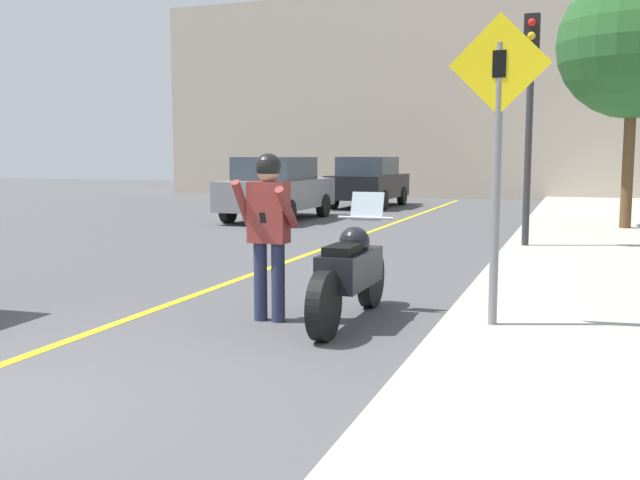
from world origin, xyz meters
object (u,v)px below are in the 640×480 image
object	(u,v)px
motorcycle	(350,273)
parked_car_grey	(277,188)
crossing_sign	(497,140)
parked_car_black	(369,181)
traffic_light	(530,87)
street_tree	(634,44)
person_biker	(268,219)

from	to	relation	value
motorcycle	parked_car_grey	world-z (taller)	parked_car_grey
crossing_sign	parked_car_black	world-z (taller)	crossing_sign
traffic_light	parked_car_black	size ratio (longest dim) A/B	0.94
traffic_light	parked_car_black	bearing A→B (deg)	119.74
parked_car_black	crossing_sign	bearing A→B (deg)	-70.10
traffic_light	parked_car_grey	size ratio (longest dim) A/B	0.94
motorcycle	crossing_sign	bearing A→B (deg)	-8.22
motorcycle	traffic_light	bearing A→B (deg)	77.73
crossing_sign	parked_car_grey	world-z (taller)	crossing_sign
traffic_light	motorcycle	bearing A→B (deg)	-102.27
motorcycle	street_tree	bearing A→B (deg)	72.48
parked_car_grey	parked_car_black	size ratio (longest dim) A/B	1.00
traffic_light	street_tree	distance (m)	4.52
person_biker	traffic_light	bearing A→B (deg)	71.44
traffic_light	parked_car_black	world-z (taller)	traffic_light
street_tree	parked_car_grey	xyz separation A→B (m)	(-8.57, 0.63, -3.23)
crossing_sign	street_tree	xyz separation A→B (m)	(1.69, 10.21, 2.24)
street_tree	parked_car_grey	world-z (taller)	street_tree
street_tree	parked_car_grey	bearing A→B (deg)	175.80
crossing_sign	parked_car_black	distance (m)	17.48
parked_car_black	parked_car_grey	bearing A→B (deg)	-99.56
parked_car_black	street_tree	bearing A→B (deg)	-39.08
traffic_light	parked_car_black	xyz separation A→B (m)	(-5.79, 10.14, -2.03)
person_biker	parked_car_black	world-z (taller)	person_biker
motorcycle	parked_car_grey	distance (m)	11.93
parked_car_black	person_biker	bearing A→B (deg)	-77.40
crossing_sign	traffic_light	xyz separation A→B (m)	(-0.15, 6.27, 1.04)
crossing_sign	street_tree	world-z (taller)	street_tree
motorcycle	parked_car_black	size ratio (longest dim) A/B	0.53
crossing_sign	parked_car_black	bearing A→B (deg)	109.90
person_biker	traffic_light	world-z (taller)	traffic_light
parked_car_black	motorcycle	bearing A→B (deg)	-74.55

